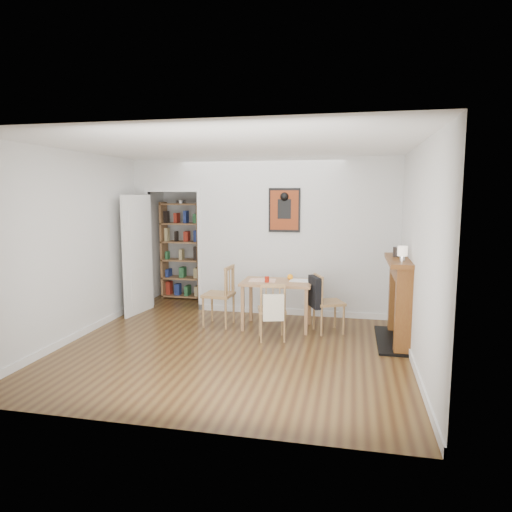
% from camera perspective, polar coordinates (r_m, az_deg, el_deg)
% --- Properties ---
extents(ground, '(5.20, 5.20, 0.00)m').
position_cam_1_polar(ground, '(6.57, -1.82, -10.09)').
color(ground, brown).
rests_on(ground, ground).
extents(room_shell, '(5.20, 5.20, 5.20)m').
position_cam_1_polar(room_shell, '(7.58, 1.30, 2.35)').
color(room_shell, '#BBBCBA').
rests_on(room_shell, ground).
extents(dining_table, '(1.05, 0.67, 0.72)m').
position_cam_1_polar(dining_table, '(6.87, 2.66, -3.87)').
color(dining_table, '#916644').
rests_on(dining_table, ground).
extents(chair_left, '(0.50, 0.50, 0.94)m').
position_cam_1_polar(chair_left, '(7.05, -4.71, -4.93)').
color(chair_left, '#997047').
rests_on(chair_left, ground).
extents(chair_right, '(0.61, 0.57, 0.86)m').
position_cam_1_polar(chair_right, '(6.76, 8.93, -5.73)').
color(chair_right, '#997047').
rests_on(chair_right, ground).
extents(chair_front, '(0.50, 0.54, 0.82)m').
position_cam_1_polar(chair_front, '(6.36, 2.01, -6.80)').
color(chair_front, '#997047').
rests_on(chair_front, ground).
extents(bookshelf, '(0.78, 0.31, 1.86)m').
position_cam_1_polar(bookshelf, '(8.92, -9.22, 0.62)').
color(bookshelf, '#916644').
rests_on(bookshelf, ground).
extents(fireplace, '(0.45, 1.25, 1.16)m').
position_cam_1_polar(fireplace, '(6.51, 17.58, -5.02)').
color(fireplace, brown).
rests_on(fireplace, ground).
extents(red_glass, '(0.07, 0.07, 0.09)m').
position_cam_1_polar(red_glass, '(6.76, 1.38, -2.93)').
color(red_glass, maroon).
rests_on(red_glass, dining_table).
extents(orange_fruit, '(0.09, 0.09, 0.09)m').
position_cam_1_polar(orange_fruit, '(6.97, 4.30, -2.63)').
color(orange_fruit, orange).
rests_on(orange_fruit, dining_table).
extents(placemat, '(0.42, 0.33, 0.00)m').
position_cam_1_polar(placemat, '(6.91, 0.82, -3.05)').
color(placemat, beige).
rests_on(placemat, dining_table).
extents(notebook, '(0.30, 0.22, 0.01)m').
position_cam_1_polar(notebook, '(6.89, 5.51, -3.07)').
color(notebook, silver).
rests_on(notebook, dining_table).
extents(mantel_lamp, '(0.13, 0.13, 0.20)m').
position_cam_1_polar(mantel_lamp, '(6.10, 17.85, 0.48)').
color(mantel_lamp, silver).
rests_on(mantel_lamp, fireplace).
extents(ceramic_jar_a, '(0.11, 0.11, 0.13)m').
position_cam_1_polar(ceramic_jar_a, '(6.54, 17.21, 0.49)').
color(ceramic_jar_a, black).
rests_on(ceramic_jar_a, fireplace).
extents(ceramic_jar_b, '(0.08, 0.08, 0.10)m').
position_cam_1_polar(ceramic_jar_b, '(6.70, 17.49, 0.49)').
color(ceramic_jar_b, black).
rests_on(ceramic_jar_b, fireplace).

